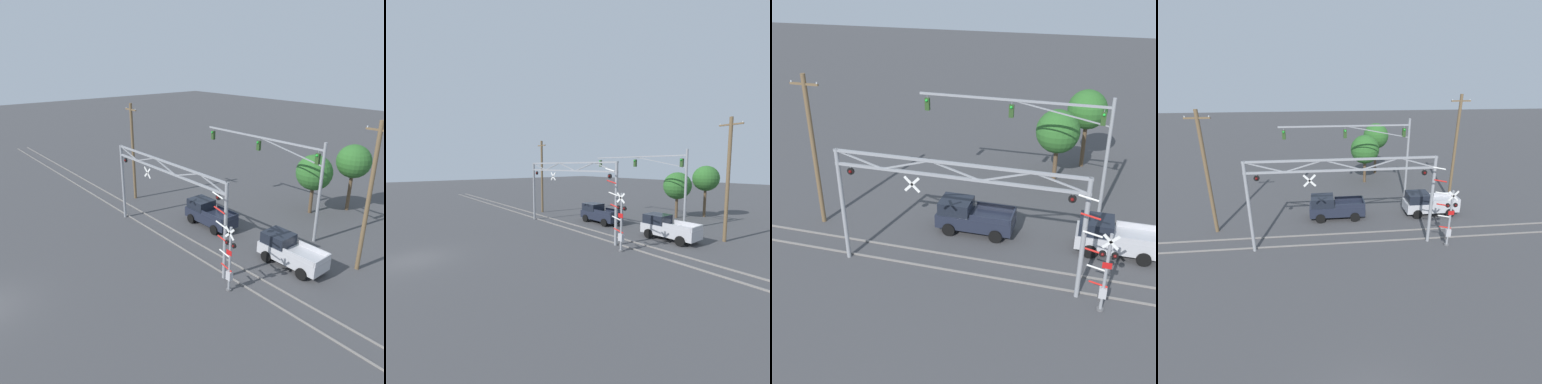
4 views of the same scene
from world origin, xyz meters
TOP-DOWN VIEW (x-y plane):
  - rail_track_near at (0.00, 13.10)m, footprint 80.00×0.08m
  - rail_track_far at (0.00, 14.54)m, footprint 80.00×0.08m
  - crossing_gantry at (-0.01, 12.82)m, footprint 13.01×0.28m
  - crossing_signal_mast at (7.46, 12.07)m, footprint 2.10×0.35m
  - traffic_signal_span at (4.09, 21.90)m, footprint 12.50×0.39m
  - pickup_truck_lead at (-0.42, 17.58)m, footprint 4.73×2.16m
  - pickup_truck_following at (8.01, 17.50)m, footprint 4.72×2.16m
  - utility_pole_left at (-9.91, 16.06)m, footprint 1.80×0.28m
  - utility_pole_right at (11.41, 20.62)m, footprint 1.80×0.28m
  - background_tree_beyond_span at (5.51, 29.85)m, footprint 3.07×3.07m
  - background_tree_far_left_verge at (3.66, 26.57)m, footprint 3.23×3.23m

SIDE VIEW (x-z plane):
  - rail_track_near at x=0.00m, z-range 0.00..0.10m
  - rail_track_far at x=0.00m, z-range 0.00..0.10m
  - pickup_truck_following at x=8.01m, z-range -0.01..2.02m
  - pickup_truck_lead at x=-0.42m, z-range -0.01..2.02m
  - crossing_signal_mast at x=7.46m, z-range -0.84..5.27m
  - background_tree_far_left_verge at x=3.66m, z-range 1.12..6.63m
  - crossing_gantry at x=-0.01m, z-range 1.29..7.92m
  - background_tree_beyond_span at x=5.51m, z-range 1.57..7.86m
  - utility_pole_left at x=-9.91m, z-range 0.15..9.70m
  - utility_pole_right at x=11.41m, z-range 0.15..10.31m
  - traffic_signal_span at x=4.09m, z-range 1.57..9.46m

